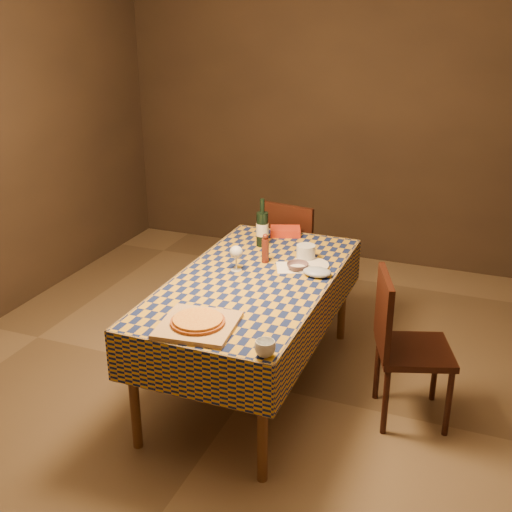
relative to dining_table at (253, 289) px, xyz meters
name	(u,v)px	position (x,y,z in m)	size (l,w,h in m)	color
room	(253,188)	(0.00, 0.00, 0.66)	(5.00, 5.10, 2.70)	brown
dining_table	(253,289)	(0.00, 0.00, 0.00)	(0.94, 1.84, 0.77)	brown
cutting_board	(198,325)	(-0.03, -0.70, 0.09)	(0.39, 0.39, 0.02)	tan
pizza	(198,321)	(-0.03, -0.70, 0.11)	(0.30, 0.30, 0.03)	#904318
pepper_mill	(265,249)	(-0.02, 0.27, 0.17)	(0.06, 0.06, 0.20)	#521D13
bowl	(298,266)	(0.21, 0.23, 0.10)	(0.14, 0.14, 0.04)	#5F4850
wine_glass	(236,253)	(-0.15, 0.08, 0.20)	(0.08, 0.08, 0.17)	silver
wine_bottle	(262,228)	(-0.15, 0.56, 0.20)	(0.11, 0.11, 0.34)	black
deli_tub	(306,253)	(0.21, 0.41, 0.13)	(0.12, 0.12, 0.10)	silver
takeout_container	(285,231)	(-0.07, 0.82, 0.10)	(0.22, 0.15, 0.05)	#B12C17
white_plate	(309,265)	(0.27, 0.31, 0.08)	(0.26, 0.26, 0.01)	white
tumbler	(265,348)	(0.40, -0.85, 0.12)	(0.10, 0.10, 0.08)	white
flour_patch	(297,267)	(0.20, 0.26, 0.08)	(0.25, 0.20, 0.00)	white
flour_bag	(317,272)	(0.36, 0.18, 0.10)	(0.18, 0.14, 0.05)	#9DAFC9
chair_far	(294,250)	(-0.11, 1.15, -0.17)	(0.48, 0.49, 0.93)	black
chair_right	(401,340)	(0.93, 0.00, -0.17)	(0.54, 0.54, 0.93)	black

